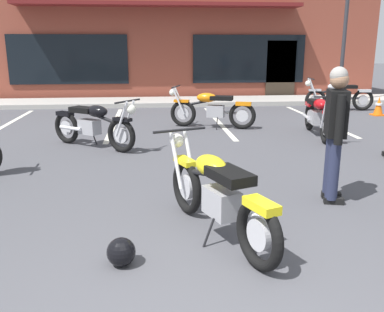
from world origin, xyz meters
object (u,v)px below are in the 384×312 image
motorcycle_foreground_classic (217,193)px  motorcycle_black_cruiser (318,115)px  motorcycle_green_cafe_racer (211,109)px  motorcycle_cream_vintage (93,124)px  motorcycle_blue_standard (339,95)px  person_in_shorts_foreground (335,127)px  traffic_cone (379,106)px  helmet_on_pavement (121,252)px

motorcycle_foreground_classic → motorcycle_black_cruiser: size_ratio=0.96×
motorcycle_green_cafe_racer → motorcycle_cream_vintage: same height
motorcycle_blue_standard → motorcycle_cream_vintage: size_ratio=1.18×
person_in_shorts_foreground → motorcycle_foreground_classic: bearing=-151.5°
motorcycle_green_cafe_racer → motorcycle_foreground_classic: bearing=-97.8°
motorcycle_black_cruiser → traffic_cone: 3.86m
motorcycle_blue_standard → traffic_cone: bearing=-53.8°
motorcycle_green_cafe_racer → person_in_shorts_foreground: bearing=-81.2°
motorcycle_blue_standard → helmet_on_pavement: size_ratio=8.11×
motorcycle_cream_vintage → helmet_on_pavement: size_ratio=6.85×
motorcycle_foreground_classic → motorcycle_cream_vintage: bearing=113.0°
motorcycle_foreground_classic → motorcycle_blue_standard: (5.05, 8.28, 0.00)m
motorcycle_foreground_classic → motorcycle_cream_vintage: 4.44m
motorcycle_foreground_classic → traffic_cone: motorcycle_foreground_classic is taller
motorcycle_blue_standard → motorcycle_cream_vintage: same height
motorcycle_foreground_classic → helmet_on_pavement: bearing=-151.0°
person_in_shorts_foreground → helmet_on_pavement: (-2.53, -1.38, -0.82)m
motorcycle_cream_vintage → motorcycle_foreground_classic: bearing=-67.0°
motorcycle_foreground_classic → traffic_cone: size_ratio=3.80×
traffic_cone → motorcycle_black_cruiser: bearing=-137.5°
motorcycle_black_cruiser → motorcycle_green_cafe_racer: same height
motorcycle_black_cruiser → motorcycle_blue_standard: same height
motorcycle_black_cruiser → motorcycle_blue_standard: 4.18m
motorcycle_black_cruiser → traffic_cone: bearing=42.5°
motorcycle_blue_standard → motorcycle_green_cafe_racer: (-4.24, -2.37, 0.00)m
motorcycle_black_cruiser → motorcycle_green_cafe_racer: (-2.13, 1.24, 0.00)m
traffic_cone → person_in_shorts_foreground: bearing=-123.2°
person_in_shorts_foreground → helmet_on_pavement: person_in_shorts_foreground is taller
motorcycle_foreground_classic → motorcycle_black_cruiser: bearing=57.8°
motorcycle_blue_standard → helmet_on_pavement: 10.65m
motorcycle_cream_vintage → traffic_cone: 8.17m
motorcycle_cream_vintage → helmet_on_pavement: motorcycle_cream_vintage is taller
motorcycle_green_cafe_racer → helmet_on_pavement: size_ratio=7.80×
traffic_cone → motorcycle_foreground_classic: bearing=-128.5°
motorcycle_black_cruiser → motorcycle_cream_vintage: (-4.68, -0.58, 0.00)m
motorcycle_foreground_classic → motorcycle_cream_vintage: size_ratio=1.13×
motorcycle_foreground_classic → motorcycle_black_cruiser: (2.94, 4.67, 0.00)m
motorcycle_green_cafe_racer → helmet_on_pavement: motorcycle_green_cafe_racer is taller
motorcycle_blue_standard → motorcycle_green_cafe_racer: 4.86m
motorcycle_cream_vintage → motorcycle_black_cruiser: bearing=7.1°
motorcycle_green_cafe_racer → helmet_on_pavement: bearing=-105.2°
motorcycle_blue_standard → motorcycle_cream_vintage: 7.98m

